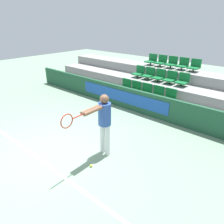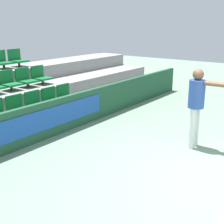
{
  "view_description": "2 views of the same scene",
  "coord_description": "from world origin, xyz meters",
  "views": [
    {
      "loc": [
        4.58,
        -2.5,
        3.34
      ],
      "look_at": [
        0.49,
        2.08,
        0.68
      ],
      "focal_mm": 35.0,
      "sensor_mm": 36.0,
      "label": 1
    },
    {
      "loc": [
        -4.8,
        -1.22,
        2.58
      ],
      "look_at": [
        0.04,
        2.36,
        0.8
      ],
      "focal_mm": 50.0,
      "sensor_mm": 36.0,
      "label": 2
    }
  ],
  "objects": [
    {
      "name": "stadium_chair_14",
      "position": [
        1.06,
        6.66,
        1.47
      ],
      "size": [
        0.44,
        0.46,
        0.51
      ],
      "color": "#333333",
      "rests_on": "bleacher_tier_back"
    },
    {
      "name": "stadium_chair_4",
      "position": [
        1.06,
        4.64,
        0.64
      ],
      "size": [
        0.44,
        0.46,
        0.51
      ],
      "color": "#333333",
      "rests_on": "bleacher_tier_front"
    },
    {
      "name": "bleacher_tier_front",
      "position": [
        0.0,
        4.52,
        0.21
      ],
      "size": [
        11.53,
        1.01,
        0.42
      ],
      "color": "gray",
      "rests_on": "ground"
    },
    {
      "name": "stadium_chair_9",
      "position": [
        1.06,
        5.65,
        1.05
      ],
      "size": [
        0.44,
        0.46,
        0.51
      ],
      "color": "#333333",
      "rests_on": "bleacher_tier_middle"
    },
    {
      "name": "bleacher_tier_middle",
      "position": [
        0.0,
        5.53,
        0.42
      ],
      "size": [
        11.53,
        1.01,
        0.83
      ],
      "color": "gray",
      "rests_on": "ground"
    },
    {
      "name": "stadium_chair_8",
      "position": [
        0.53,
        5.65,
        1.05
      ],
      "size": [
        0.44,
        0.46,
        0.51
      ],
      "color": "#333333",
      "rests_on": "bleacher_tier_middle"
    },
    {
      "name": "stadium_chair_7",
      "position": [
        0.0,
        5.65,
        1.05
      ],
      "size": [
        0.44,
        0.46,
        0.51
      ],
      "color": "#333333",
      "rests_on": "bleacher_tier_middle"
    },
    {
      "name": "tennis_player",
      "position": [
        1.16,
        0.99,
        1.03
      ],
      "size": [
        0.33,
        1.5,
        1.66
      ],
      "rotation": [
        0.0,
        0.0,
        0.04
      ],
      "color": "silver",
      "rests_on": "ground"
    },
    {
      "name": "stadium_chair_2",
      "position": [
        0.0,
        4.64,
        0.64
      ],
      "size": [
        0.44,
        0.46,
        0.51
      ],
      "color": "#333333",
      "rests_on": "bleacher_tier_front"
    },
    {
      "name": "stadium_chair_1",
      "position": [
        -0.53,
        4.64,
        0.64
      ],
      "size": [
        0.44,
        0.46,
        0.51
      ],
      "color": "#333333",
      "rests_on": "bleacher_tier_front"
    },
    {
      "name": "stadium_chair_13",
      "position": [
        0.53,
        6.66,
        1.47
      ],
      "size": [
        0.44,
        0.46,
        0.51
      ],
      "color": "#333333",
      "rests_on": "bleacher_tier_back"
    },
    {
      "name": "stadium_chair_3",
      "position": [
        0.53,
        4.64,
        0.64
      ],
      "size": [
        0.44,
        0.46,
        0.51
      ],
      "color": "#333333",
      "rests_on": "bleacher_tier_front"
    },
    {
      "name": "barrier_wall",
      "position": [
        -0.02,
        3.93,
        0.43
      ],
      "size": [
        11.93,
        0.14,
        0.85
      ],
      "color": "#1E4C33",
      "rests_on": "ground"
    }
  ]
}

